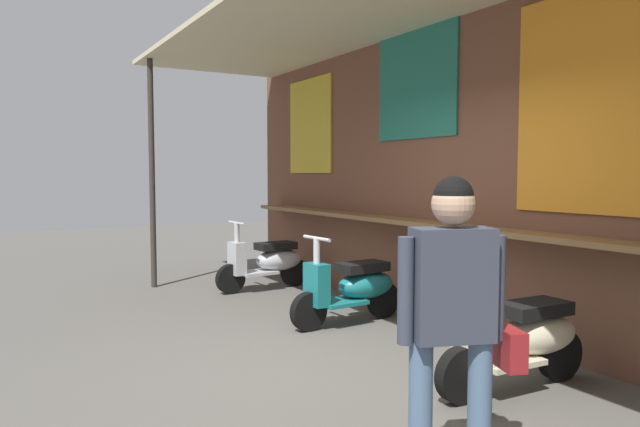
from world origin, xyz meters
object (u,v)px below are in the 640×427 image
(shopper_with_handbag, at_px, (455,305))
(scooter_silver, at_px, (268,261))
(scooter_teal, at_px, (354,287))
(scooter_cream, at_px, (522,338))

(shopper_with_handbag, bearing_deg, scooter_silver, 5.14)
(scooter_teal, height_order, scooter_cream, same)
(scooter_teal, bearing_deg, shopper_with_handbag, 60.84)
(scooter_cream, xyz_separation_m, shopper_with_handbag, (0.81, -1.45, 0.58))
(shopper_with_handbag, bearing_deg, scooter_teal, -4.57)
(scooter_cream, bearing_deg, scooter_silver, -87.49)
(scooter_silver, xyz_separation_m, shopper_with_handbag, (5.22, -1.45, 0.58))
(scooter_silver, xyz_separation_m, scooter_teal, (2.15, -0.00, 0.00))
(scooter_silver, height_order, scooter_teal, same)
(scooter_silver, height_order, scooter_cream, same)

